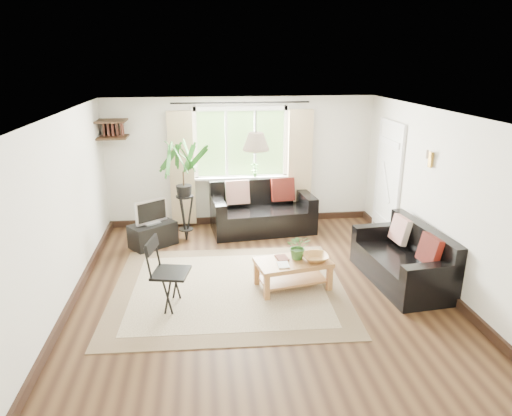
{
  "coord_description": "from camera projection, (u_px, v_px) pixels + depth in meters",
  "views": [
    {
      "loc": [
        -0.73,
        -5.65,
        3.06
      ],
      "look_at": [
        0.0,
        0.4,
        1.05
      ],
      "focal_mm": 32.0,
      "sensor_mm": 36.0,
      "label": 1
    }
  ],
  "objects": [
    {
      "name": "floor",
      "position": [
        259.0,
        288.0,
        6.36
      ],
      "size": [
        5.5,
        5.5,
        0.0
      ],
      "primitive_type": "plane",
      "color": "black",
      "rests_on": "ground"
    },
    {
      "name": "ceiling",
      "position": [
        260.0,
        114.0,
        5.61
      ],
      "size": [
        5.5,
        5.5,
        0.0
      ],
      "primitive_type": "plane",
      "rotation": [
        3.14,
        0.0,
        0.0
      ],
      "color": "white",
      "rests_on": "floor"
    },
    {
      "name": "wall_back",
      "position": [
        241.0,
        162.0,
        8.58
      ],
      "size": [
        5.0,
        0.02,
        2.4
      ],
      "primitive_type": "cube",
      "color": "silver",
      "rests_on": "floor"
    },
    {
      "name": "wall_front",
      "position": [
        307.0,
        320.0,
        3.4
      ],
      "size": [
        5.0,
        0.02,
        2.4
      ],
      "primitive_type": "cube",
      "color": "silver",
      "rests_on": "floor"
    },
    {
      "name": "wall_left",
      "position": [
        62.0,
        214.0,
        5.7
      ],
      "size": [
        0.02,
        5.5,
        2.4
      ],
      "primitive_type": "cube",
      "color": "silver",
      "rests_on": "floor"
    },
    {
      "name": "wall_right",
      "position": [
        439.0,
        200.0,
        6.28
      ],
      "size": [
        0.02,
        5.5,
        2.4
      ],
      "primitive_type": "cube",
      "color": "silver",
      "rests_on": "floor"
    },
    {
      "name": "rug",
      "position": [
        229.0,
        288.0,
        6.34
      ],
      "size": [
        3.3,
        2.86,
        0.02
      ],
      "primitive_type": "cube",
      "rotation": [
        0.0,
        0.0,
        -0.04
      ],
      "color": "beige",
      "rests_on": "floor"
    },
    {
      "name": "window",
      "position": [
        241.0,
        144.0,
        8.43
      ],
      "size": [
        2.5,
        0.16,
        2.16
      ],
      "primitive_type": null,
      "color": "white",
      "rests_on": "wall_back"
    },
    {
      "name": "door",
      "position": [
        388.0,
        182.0,
        7.94
      ],
      "size": [
        0.06,
        0.96,
        2.06
      ],
      "primitive_type": "cube",
      "color": "silver",
      "rests_on": "wall_right"
    },
    {
      "name": "corner_shelf",
      "position": [
        112.0,
        129.0,
        7.87
      ],
      "size": [
        0.5,
        0.5,
        0.34
      ],
      "primitive_type": null,
      "color": "black",
      "rests_on": "wall_back"
    },
    {
      "name": "pendant_lamp",
      "position": [
        256.0,
        137.0,
        6.1
      ],
      "size": [
        0.36,
        0.36,
        0.54
      ],
      "primitive_type": null,
      "color": "beige",
      "rests_on": "ceiling"
    },
    {
      "name": "wall_sconce",
      "position": [
        429.0,
        157.0,
        6.38
      ],
      "size": [
        0.12,
        0.12,
        0.28
      ],
      "primitive_type": null,
      "color": "beige",
      "rests_on": "wall_right"
    },
    {
      "name": "sofa_back",
      "position": [
        263.0,
        208.0,
        8.37
      ],
      "size": [
        1.92,
        1.1,
        0.87
      ],
      "primitive_type": null,
      "rotation": [
        0.0,
        0.0,
        0.1
      ],
      "color": "black",
      "rests_on": "floor"
    },
    {
      "name": "sofa_right",
      "position": [
        402.0,
        257.0,
        6.45
      ],
      "size": [
        1.71,
        0.97,
        0.77
      ],
      "primitive_type": null,
      "rotation": [
        0.0,
        0.0,
        -1.48
      ],
      "color": "black",
      "rests_on": "floor"
    },
    {
      "name": "coffee_table",
      "position": [
        293.0,
        274.0,
        6.32
      ],
      "size": [
        1.09,
        0.72,
        0.41
      ],
      "primitive_type": null,
      "rotation": [
        0.0,
        0.0,
        0.18
      ],
      "color": "brown",
      "rests_on": "floor"
    },
    {
      "name": "table_plant",
      "position": [
        298.0,
        247.0,
        6.27
      ],
      "size": [
        0.35,
        0.31,
        0.36
      ],
      "primitive_type": "imported",
      "rotation": [
        0.0,
        0.0,
        -0.11
      ],
      "color": "#335E25",
      "rests_on": "coffee_table"
    },
    {
      "name": "bowl",
      "position": [
        316.0,
        258.0,
        6.24
      ],
      "size": [
        0.36,
        0.36,
        0.09
      ],
      "primitive_type": "imported",
      "rotation": [
        0.0,
        0.0,
        -0.03
      ],
      "color": "#A16F37",
      "rests_on": "coffee_table"
    },
    {
      "name": "book_a",
      "position": [
        278.0,
        265.0,
        6.1
      ],
      "size": [
        0.15,
        0.21,
        0.02
      ],
      "primitive_type": "imported",
      "rotation": [
        0.0,
        0.0,
        -0.0
      ],
      "color": "white",
      "rests_on": "coffee_table"
    },
    {
      "name": "book_b",
      "position": [
        277.0,
        258.0,
        6.3
      ],
      "size": [
        0.19,
        0.24,
        0.02
      ],
      "primitive_type": "imported",
      "rotation": [
        0.0,
        0.0,
        0.16
      ],
      "color": "brown",
      "rests_on": "coffee_table"
    },
    {
      "name": "tv_stand",
      "position": [
        153.0,
        235.0,
        7.74
      ],
      "size": [
        0.85,
        0.78,
        0.4
      ],
      "primitive_type": "cube",
      "rotation": [
        0.0,
        0.0,
        0.63
      ],
      "color": "black",
      "rests_on": "floor"
    },
    {
      "name": "tv",
      "position": [
        151.0,
        211.0,
        7.61
      ],
      "size": [
        0.58,
        0.49,
        0.44
      ],
      "primitive_type": null,
      "rotation": [
        0.0,
        0.0,
        0.63
      ],
      "color": "#A5A5AA",
      "rests_on": "tv_stand"
    },
    {
      "name": "palm_stand",
      "position": [
        184.0,
        192.0,
        7.8
      ],
      "size": [
        0.87,
        0.87,
        1.75
      ],
      "primitive_type": null,
      "rotation": [
        0.0,
        0.0,
        0.34
      ],
      "color": "black",
      "rests_on": "floor"
    },
    {
      "name": "folding_chair",
      "position": [
        171.0,
        274.0,
        5.75
      ],
      "size": [
        0.57,
        0.57,
        0.93
      ],
      "primitive_type": null,
      "rotation": [
        0.0,
        0.0,
        1.36
      ],
      "color": "black",
      "rests_on": "floor"
    },
    {
      "name": "sill_plant",
      "position": [
        255.0,
        170.0,
        8.54
      ],
      "size": [
        0.14,
        0.1,
        0.27
      ],
      "primitive_type": "imported",
      "color": "#2D6023",
      "rests_on": "window"
    }
  ]
}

